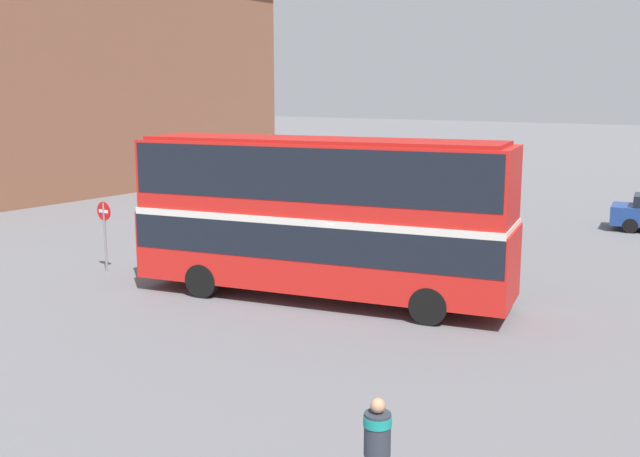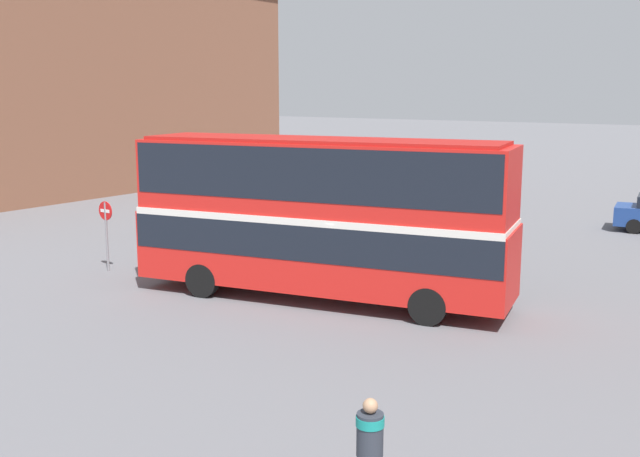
{
  "view_description": "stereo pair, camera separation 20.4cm",
  "coord_description": "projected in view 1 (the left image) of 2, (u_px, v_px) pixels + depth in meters",
  "views": [
    {
      "loc": [
        11.91,
        -17.47,
        5.99
      ],
      "look_at": [
        0.1,
        -0.17,
        2.09
      ],
      "focal_mm": 42.0,
      "sensor_mm": 36.0,
      "label": 1
    },
    {
      "loc": [
        12.07,
        -17.36,
        5.99
      ],
      "look_at": [
        0.1,
        -0.17,
        2.09
      ],
      "focal_mm": 42.0,
      "sensor_mm": 36.0,
      "label": 2
    }
  ],
  "objects": [
    {
      "name": "pedestrian_foreground",
      "position": [
        377.0,
        441.0,
        10.72
      ],
      "size": [
        0.57,
        0.57,
        1.68
      ],
      "rotation": [
        0.0,
        0.0,
        3.74
      ],
      "color": "#232328",
      "rests_on": "ground_plane"
    },
    {
      "name": "parked_car_kerb_far",
      "position": [
        209.0,
        215.0,
        31.75
      ],
      "size": [
        4.43,
        2.54,
        1.49
      ],
      "rotation": [
        0.0,
        0.0,
        -0.17
      ],
      "color": "slate",
      "rests_on": "ground_plane"
    },
    {
      "name": "double_decker_bus",
      "position": [
        320.0,
        209.0,
        21.2
      ],
      "size": [
        11.19,
        4.63,
        4.65
      ],
      "rotation": [
        0.0,
        0.0,
        0.2
      ],
      "color": "red",
      "rests_on": "ground_plane"
    },
    {
      "name": "no_entry_sign",
      "position": [
        105.0,
        225.0,
        24.71
      ],
      "size": [
        0.63,
        0.08,
        2.36
      ],
      "color": "gray",
      "rests_on": "ground_plane"
    },
    {
      "name": "building_row_left",
      "position": [
        42.0,
        83.0,
        44.46
      ],
      "size": [
        11.26,
        31.25,
        12.76
      ],
      "color": "brown",
      "rests_on": "ground_plane"
    },
    {
      "name": "ground_plane",
      "position": [
        320.0,
        297.0,
        21.88
      ],
      "size": [
        240.0,
        240.0,
        0.0
      ],
      "primitive_type": "plane",
      "color": "slate"
    }
  ]
}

